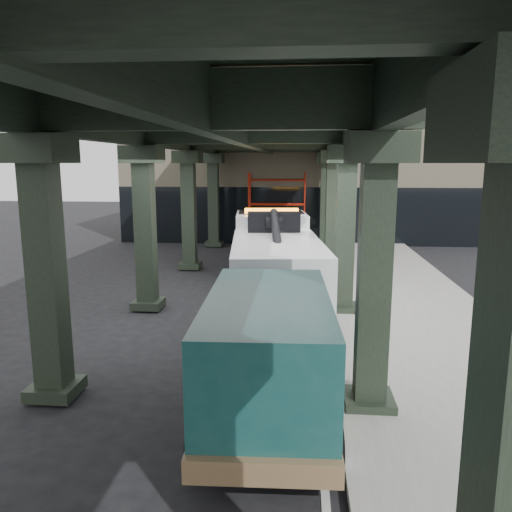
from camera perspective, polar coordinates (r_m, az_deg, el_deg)
The scene contains 8 objects.
ground at distance 13.51m, azimuth -0.69°, elevation -8.88°, with size 90.00×90.00×0.00m, color black.
sidewalk at distance 15.66m, azimuth 16.81°, elevation -6.31°, with size 5.00×40.00×0.15m, color gray.
lane_stripe at distance 15.35m, azimuth 6.44°, elevation -6.52°, with size 0.12×38.00×0.01m, color silver.
viaduct at distance 14.81m, azimuth -1.52°, elevation 14.28°, with size 7.40×32.00×6.40m.
building at distance 32.69m, azimuth 6.45°, elevation 9.62°, with size 22.00×10.00×8.00m, color #C6B793.
scaffolding at distance 27.46m, azimuth 2.41°, elevation 5.56°, with size 3.08×0.88×4.00m.
tow_truck at distance 16.56m, azimuth 2.07°, elevation 0.03°, with size 3.49×9.42×3.02m.
towed_van at distance 9.07m, azimuth 1.44°, elevation -10.57°, with size 2.45×5.71×2.29m.
Camera 1 is at (1.30, -12.68, 4.50)m, focal length 35.00 mm.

